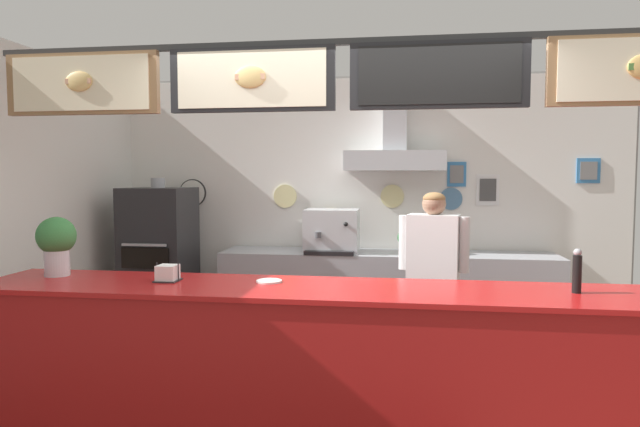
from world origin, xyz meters
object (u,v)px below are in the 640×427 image
object	(u,v)px
shop_worker	(433,283)
napkin_holder	(168,274)
basil_vase	(56,243)
pepper_grinder	(577,271)
condiment_plate	(269,281)
potted_rosemary	(406,240)
pizza_oven	(160,266)
potted_oregano	(446,242)
espresso_machine	(332,231)

from	to	relation	value
shop_worker	napkin_holder	bearing A→B (deg)	45.62
basil_vase	pepper_grinder	distance (m)	3.30
condiment_plate	shop_worker	bearing A→B (deg)	44.85
potted_rosemary	napkin_holder	distance (m)	2.72
napkin_holder	condiment_plate	bearing A→B (deg)	5.71
pizza_oven	napkin_holder	xyz separation A→B (m)	(0.95, -1.96, 0.29)
potted_oregano	potted_rosemary	xyz separation A→B (m)	(-0.39, 0.03, 0.01)
pepper_grinder	condiment_plate	bearing A→B (deg)	177.98
condiment_plate	potted_rosemary	bearing A→B (deg)	68.07
basil_vase	napkin_holder	bearing A→B (deg)	-5.65
pizza_oven	basil_vase	bearing A→B (deg)	-86.08
shop_worker	pizza_oven	bearing A→B (deg)	-4.74
pizza_oven	napkin_holder	bearing A→B (deg)	-64.19
espresso_machine	napkin_holder	bearing A→B (deg)	-109.30
espresso_machine	potted_rosemary	size ratio (longest dim) A/B	2.29
basil_vase	napkin_holder	world-z (taller)	basil_vase
basil_vase	condiment_plate	distance (m)	1.48
potted_oregano	pepper_grinder	world-z (taller)	pepper_grinder
condiment_plate	pepper_grinder	size ratio (longest dim) A/B	0.63
pizza_oven	shop_worker	world-z (taller)	pizza_oven
potted_rosemary	napkin_holder	size ratio (longest dim) A/B	1.56
pizza_oven	pepper_grinder	bearing A→B (deg)	-29.78
potted_rosemary	basil_vase	distance (m)	3.21
espresso_machine	potted_rosemary	bearing A→B (deg)	1.55
potted_oregano	pepper_grinder	xyz separation A→B (m)	(0.56, -2.23, 0.11)
shop_worker	potted_oregano	distance (m)	1.12
pizza_oven	basil_vase	world-z (taller)	pizza_oven
shop_worker	potted_rosemary	bearing A→B (deg)	-67.45
potted_oregano	pepper_grinder	bearing A→B (deg)	-75.93
pepper_grinder	napkin_holder	bearing A→B (deg)	-179.99
potted_oregano	condiment_plate	size ratio (longest dim) A/B	1.34
potted_rosemary	condiment_plate	size ratio (longest dim) A/B	1.44
shop_worker	potted_oregano	bearing A→B (deg)	-87.50
shop_worker	espresso_machine	xyz separation A→B (m)	(-0.95, 1.09, 0.30)
condiment_plate	napkin_holder	world-z (taller)	napkin_holder
pizza_oven	potted_rosemary	xyz separation A→B (m)	(2.48, 0.29, 0.27)
espresso_machine	potted_oregano	distance (m)	1.14
potted_oregano	condiment_plate	bearing A→B (deg)	-120.41
espresso_machine	potted_oregano	size ratio (longest dim) A/B	2.47
pepper_grinder	potted_rosemary	bearing A→B (deg)	112.78
espresso_machine	potted_oregano	bearing A→B (deg)	-0.27
pizza_oven	shop_worker	distance (m)	2.80
pizza_oven	espresso_machine	world-z (taller)	pizza_oven
potted_rosemary	pizza_oven	bearing A→B (deg)	-173.22
potted_rosemary	pepper_grinder	xyz separation A→B (m)	(0.95, -2.25, 0.10)
pizza_oven	potted_rosemary	bearing A→B (deg)	6.78
shop_worker	condiment_plate	bearing A→B (deg)	57.04
pizza_oven	espresso_machine	bearing A→B (deg)	9.01
condiment_plate	pepper_grinder	world-z (taller)	pepper_grinder
potted_rosemary	basil_vase	world-z (taller)	basil_vase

